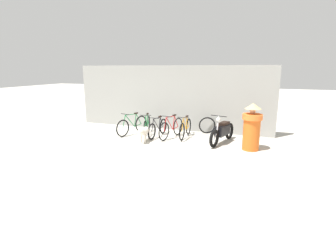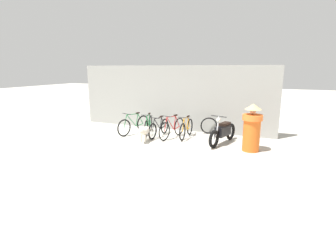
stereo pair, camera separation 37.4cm
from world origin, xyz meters
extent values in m
plane|color=#B7B2A5|center=(0.00, 0.00, 0.00)|extent=(60.00, 60.00, 0.00)
cube|color=gray|center=(0.00, 3.39, 1.39)|extent=(8.83, 0.20, 2.79)
torus|color=black|center=(-1.26, 1.43, 0.35)|extent=(0.24, 0.68, 0.69)
torus|color=black|center=(-0.96, 2.46, 0.35)|extent=(0.24, 0.68, 0.69)
cylinder|color=#1E7238|center=(-1.14, 1.83, 0.57)|extent=(0.17, 0.52, 0.57)
cylinder|color=#1E7238|center=(-1.06, 2.13, 0.55)|extent=(0.06, 0.14, 0.53)
cylinder|color=#1E7238|center=(-1.13, 1.88, 0.83)|extent=(0.20, 0.60, 0.06)
cylinder|color=#1E7238|center=(-1.02, 2.27, 0.32)|extent=(0.14, 0.40, 0.08)
cylinder|color=#1E7238|center=(-1.00, 2.32, 0.58)|extent=(0.12, 0.31, 0.48)
cylinder|color=#1E7238|center=(-1.24, 1.51, 0.60)|extent=(0.08, 0.19, 0.51)
cube|color=black|center=(-1.04, 2.18, 0.84)|extent=(0.12, 0.19, 0.05)
cylinder|color=black|center=(-1.21, 1.58, 0.89)|extent=(0.45, 0.15, 0.02)
torus|color=black|center=(-0.43, 1.73, 0.33)|extent=(0.23, 0.64, 0.65)
torus|color=black|center=(-0.73, 2.74, 0.33)|extent=(0.23, 0.64, 0.65)
cylinder|color=#1E7238|center=(-0.54, 2.12, 0.54)|extent=(0.18, 0.50, 0.54)
cylinder|color=#1E7238|center=(-0.63, 2.41, 0.52)|extent=(0.06, 0.13, 0.50)
cylinder|color=#1E7238|center=(-0.56, 2.17, 0.78)|extent=(0.20, 0.59, 0.06)
cylinder|color=#1E7238|center=(-0.67, 2.55, 0.30)|extent=(0.14, 0.39, 0.08)
cylinder|color=#1E7238|center=(-0.69, 2.60, 0.55)|extent=(0.12, 0.31, 0.46)
cylinder|color=#1E7238|center=(-0.45, 1.81, 0.56)|extent=(0.08, 0.18, 0.48)
cube|color=black|center=(-0.65, 2.46, 0.80)|extent=(0.12, 0.19, 0.05)
cylinder|color=black|center=(-0.47, 1.88, 0.84)|extent=(0.45, 0.15, 0.02)
torus|color=black|center=(-0.02, 1.46, 0.31)|extent=(0.09, 0.63, 0.63)
torus|color=black|center=(0.04, 2.49, 0.31)|extent=(0.09, 0.63, 0.63)
cylinder|color=black|center=(0.00, 1.86, 0.52)|extent=(0.06, 0.51, 0.52)
cylinder|color=black|center=(0.02, 2.15, 0.50)|extent=(0.04, 0.13, 0.48)
cylinder|color=black|center=(0.00, 1.91, 0.75)|extent=(0.06, 0.59, 0.06)
cylinder|color=black|center=(0.03, 2.29, 0.29)|extent=(0.05, 0.39, 0.07)
cylinder|color=black|center=(0.03, 2.35, 0.53)|extent=(0.05, 0.31, 0.44)
cylinder|color=black|center=(-0.02, 1.54, 0.54)|extent=(0.04, 0.18, 0.46)
cube|color=black|center=(0.02, 2.20, 0.77)|extent=(0.08, 0.18, 0.05)
cylinder|color=black|center=(-0.01, 1.61, 0.81)|extent=(0.46, 0.05, 0.02)
torus|color=black|center=(0.47, 1.46, 0.35)|extent=(0.19, 0.70, 0.71)
torus|color=black|center=(0.69, 2.49, 0.35)|extent=(0.19, 0.70, 0.71)
cylinder|color=red|center=(0.56, 1.86, 0.58)|extent=(0.13, 0.51, 0.58)
cylinder|color=red|center=(0.62, 2.15, 0.56)|extent=(0.05, 0.14, 0.53)
cylinder|color=red|center=(0.57, 1.91, 0.85)|extent=(0.15, 0.60, 0.06)
cylinder|color=red|center=(0.65, 2.29, 0.33)|extent=(0.11, 0.39, 0.08)
cylinder|color=red|center=(0.66, 2.35, 0.59)|extent=(0.09, 0.31, 0.49)
cylinder|color=red|center=(0.49, 1.54, 0.61)|extent=(0.07, 0.19, 0.52)
cube|color=black|center=(0.63, 2.20, 0.86)|extent=(0.11, 0.19, 0.05)
cylinder|color=black|center=(0.51, 1.61, 0.90)|extent=(0.46, 0.12, 0.02)
torus|color=black|center=(1.09, 1.74, 0.33)|extent=(0.06, 0.66, 0.66)
torus|color=black|center=(1.08, 2.69, 0.33)|extent=(0.06, 0.66, 0.66)
cylinder|color=orange|center=(1.09, 2.10, 0.55)|extent=(0.03, 0.47, 0.55)
cylinder|color=orange|center=(1.08, 2.38, 0.53)|extent=(0.03, 0.12, 0.50)
cylinder|color=orange|center=(1.08, 2.15, 0.80)|extent=(0.03, 0.55, 0.06)
cylinder|color=orange|center=(1.08, 2.51, 0.31)|extent=(0.03, 0.36, 0.08)
cylinder|color=orange|center=(1.08, 2.56, 0.56)|extent=(0.03, 0.29, 0.46)
cylinder|color=orange|center=(1.09, 1.81, 0.57)|extent=(0.03, 0.17, 0.49)
cube|color=black|center=(1.08, 2.43, 0.81)|extent=(0.07, 0.18, 0.05)
cylinder|color=black|center=(1.09, 1.88, 0.85)|extent=(0.46, 0.03, 0.02)
torus|color=black|center=(2.40, 1.25, 0.32)|extent=(0.27, 0.64, 0.63)
torus|color=black|center=(2.74, 2.55, 0.32)|extent=(0.27, 0.64, 0.63)
cube|color=black|center=(2.57, 1.90, 0.48)|extent=(0.47, 0.83, 0.36)
cube|color=black|center=(2.60, 2.04, 0.70)|extent=(0.36, 0.55, 0.10)
cylinder|color=silver|center=(2.46, 1.50, 0.77)|extent=(0.09, 0.16, 0.59)
cylinder|color=silver|center=(2.42, 1.35, 0.40)|extent=(0.10, 0.23, 0.19)
cylinder|color=black|center=(2.47, 1.54, 1.05)|extent=(0.57, 0.18, 0.03)
sphere|color=silver|center=(2.46, 1.51, 0.93)|extent=(0.17, 0.17, 0.14)
ellipsoid|color=beige|center=(-0.15, 1.13, 0.40)|extent=(0.34, 0.67, 0.29)
cylinder|color=beige|center=(-0.06, 0.94, 0.15)|extent=(0.07, 0.07, 0.30)
cylinder|color=beige|center=(-0.21, 0.92, 0.15)|extent=(0.07, 0.07, 0.30)
cylinder|color=beige|center=(-0.09, 1.34, 0.15)|extent=(0.07, 0.07, 0.30)
cylinder|color=beige|center=(-0.25, 1.32, 0.15)|extent=(0.07, 0.07, 0.30)
sphere|color=beige|center=(-0.12, 0.74, 0.48)|extent=(0.26, 0.26, 0.24)
ellipsoid|color=beige|center=(-0.11, 0.64, 0.46)|extent=(0.11, 0.14, 0.09)
cylinder|color=beige|center=(-0.19, 1.57, 0.38)|extent=(0.07, 0.28, 0.15)
cylinder|color=orange|center=(3.58, 1.42, 0.61)|extent=(0.55, 0.55, 1.21)
cylinder|color=orange|center=(3.58, 1.42, 1.12)|extent=(0.65, 0.65, 0.18)
sphere|color=tan|center=(3.58, 1.42, 1.33)|extent=(0.20, 0.20, 0.19)
cone|color=tan|center=(3.58, 1.42, 1.47)|extent=(0.54, 0.54, 0.18)
torus|color=black|center=(1.75, 3.13, 0.34)|extent=(0.66, 0.28, 0.69)
camera|label=1|loc=(3.89, -7.40, 2.67)|focal=28.00mm
camera|label=2|loc=(4.24, -7.27, 2.67)|focal=28.00mm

